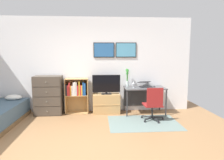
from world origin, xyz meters
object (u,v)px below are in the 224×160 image
at_px(bookshelf, 77,92).
at_px(tv_stand, 106,103).
at_px(desk, 144,92).
at_px(television, 106,85).
at_px(wine_glass, 133,83).
at_px(laptop, 145,85).
at_px(computer_mouse, 154,87).
at_px(office_chair, 153,103).
at_px(dresser, 49,95).
at_px(bamboo_vase, 127,77).

height_order(bookshelf, tv_stand, bookshelf).
bearing_deg(desk, tv_stand, 178.49).
relative_size(bookshelf, television, 1.27).
bearing_deg(tv_stand, wine_glass, -12.04).
height_order(laptop, computer_mouse, laptop).
distance_m(tv_stand, computer_mouse, 1.43).
bearing_deg(tv_stand, desk, -1.51).
height_order(computer_mouse, wine_glass, wine_glass).
height_order(television, computer_mouse, television).
xyz_separation_m(tv_stand, television, (-0.00, -0.02, 0.54)).
xyz_separation_m(office_chair, wine_glass, (-0.39, 0.65, 0.42)).
bearing_deg(wine_glass, dresser, 176.51).
bearing_deg(desk, bamboo_vase, 163.61).
bearing_deg(computer_mouse, bookshelf, 176.36).
relative_size(television, laptop, 1.86).
xyz_separation_m(laptop, bamboo_vase, (-0.50, 0.09, 0.20)).
bearing_deg(bookshelf, computer_mouse, -3.64).
distance_m(desk, laptop, 0.20).
height_order(dresser, laptop, dresser).
bearing_deg(dresser, computer_mouse, -1.57).
height_order(tv_stand, television, television).
distance_m(dresser, bamboo_vase, 2.26).
bearing_deg(office_chair, laptop, 90.99).
bearing_deg(bamboo_vase, computer_mouse, -15.33).
bearing_deg(computer_mouse, tv_stand, 175.94).
relative_size(dresser, office_chair, 1.25).
bearing_deg(computer_mouse, bamboo_vase, 164.67).
relative_size(television, desk, 0.69).
relative_size(dresser, laptop, 2.57).
bearing_deg(bookshelf, office_chair, -23.47).
xyz_separation_m(tv_stand, wine_glass, (0.74, -0.16, 0.60)).
relative_size(bookshelf, desk, 0.88).
height_order(tv_stand, office_chair, office_chair).
bearing_deg(laptop, television, 174.05).
relative_size(tv_stand, bamboo_vase, 1.49).
bearing_deg(dresser, desk, -0.28).
relative_size(dresser, bookshelf, 1.09).
bearing_deg(desk, office_chair, -85.30).
distance_m(desk, wine_glass, 0.44).
relative_size(office_chair, laptop, 2.06).
height_order(dresser, television, television).
height_order(desk, office_chair, office_chair).
relative_size(computer_mouse, wine_glass, 0.58).
bearing_deg(computer_mouse, office_chair, -106.74).
distance_m(dresser, office_chair, 2.84).
bearing_deg(bookshelf, bamboo_vase, 2.52).
bearing_deg(desk, bookshelf, 177.85).
relative_size(tv_stand, computer_mouse, 7.28).
relative_size(television, computer_mouse, 7.48).
bearing_deg(bookshelf, desk, -2.15).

